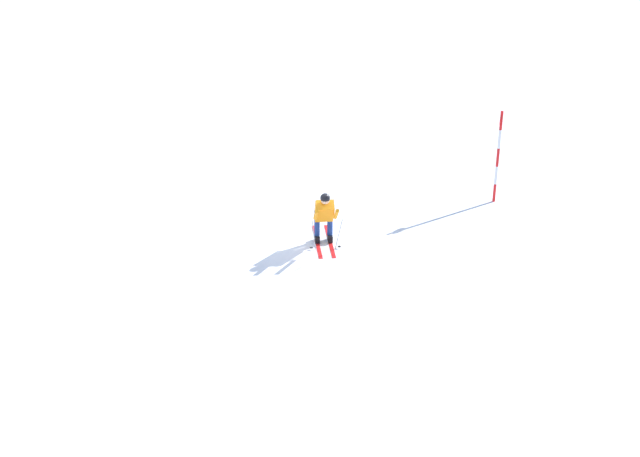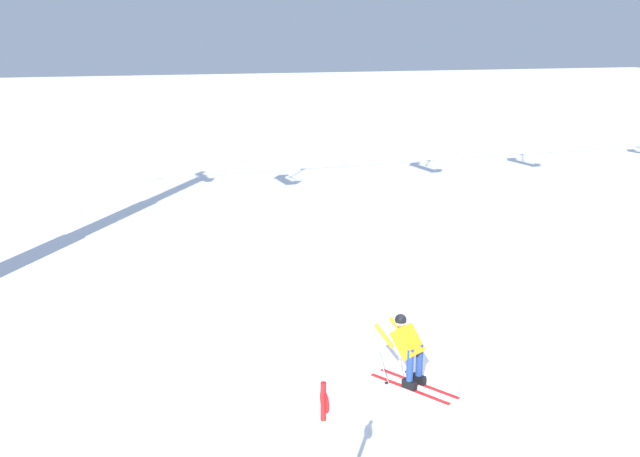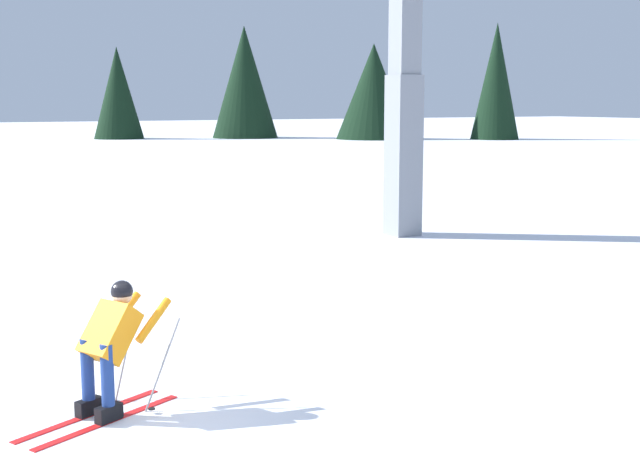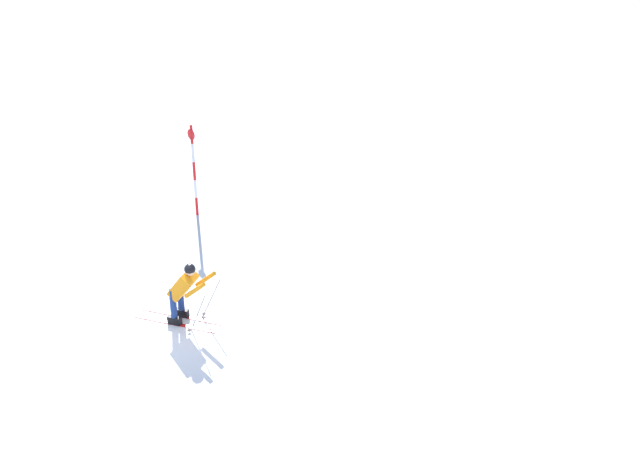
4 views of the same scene
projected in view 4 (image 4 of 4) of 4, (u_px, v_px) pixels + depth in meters
name	position (u px, v px, depth m)	size (l,w,h in m)	color
ground_plane	(160.00, 336.00, 15.67)	(260.00, 260.00, 0.00)	white
skier_carving_main	(184.00, 289.00, 15.80)	(1.24, 1.78, 1.49)	red
trail_marker_pole	(194.00, 168.00, 20.16)	(0.07, 0.28, 2.44)	red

